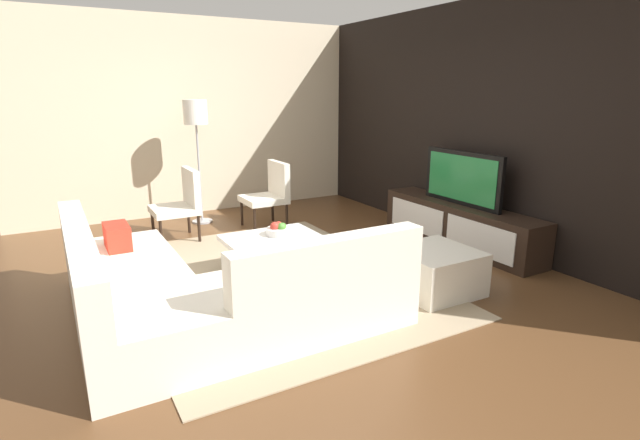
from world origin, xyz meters
TOP-DOWN VIEW (x-y plane):
  - ground_plane at (0.00, 0.00)m, footprint 14.00×14.00m
  - feature_wall_back at (0.00, 2.70)m, footprint 6.40×0.12m
  - side_wall_left at (-3.20, 0.20)m, footprint 0.12×5.20m
  - area_rug at (-0.10, 0.00)m, footprint 3.43×2.57m
  - media_console at (0.00, 2.40)m, footprint 2.21×0.45m
  - television at (0.00, 2.40)m, footprint 1.15×0.06m
  - sectional_couch at (0.50, -0.86)m, footprint 2.29×2.36m
  - coffee_table at (-0.10, 0.10)m, footprint 0.98×0.93m
  - accent_chair_near at (-1.86, -0.39)m, footprint 0.55×0.53m
  - floor_lamp at (-2.52, 0.03)m, footprint 0.32×0.32m
  - ottoman at (0.91, 1.19)m, footprint 0.70×0.70m
  - fruit_bowl at (-0.28, 0.20)m, footprint 0.28×0.28m
  - accent_chair_far at (-1.87, 0.79)m, footprint 0.55×0.54m

SIDE VIEW (x-z plane):
  - ground_plane at x=0.00m, z-range 0.00..0.00m
  - area_rug at x=-0.10m, z-range 0.00..0.01m
  - ottoman at x=0.91m, z-range 0.00..0.40m
  - coffee_table at x=-0.10m, z-range 0.01..0.39m
  - media_console at x=0.00m, z-range 0.00..0.50m
  - sectional_couch at x=0.50m, z-range -0.12..0.68m
  - fruit_bowl at x=-0.28m, z-range 0.36..0.50m
  - accent_chair_far at x=-1.87m, z-range 0.05..0.92m
  - accent_chair_near at x=-1.86m, z-range 0.05..0.92m
  - television at x=0.00m, z-range 0.50..1.12m
  - feature_wall_back at x=0.00m, z-range 0.00..2.80m
  - side_wall_left at x=-3.20m, z-range 0.00..2.80m
  - floor_lamp at x=-2.52m, z-range 0.57..2.24m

